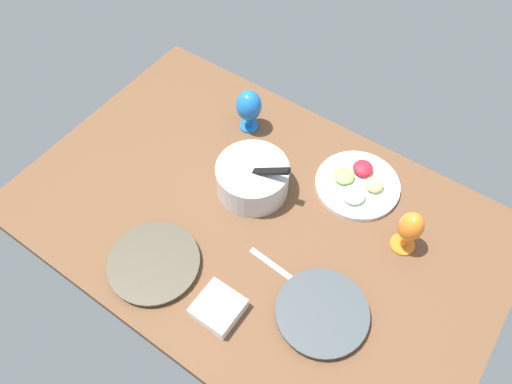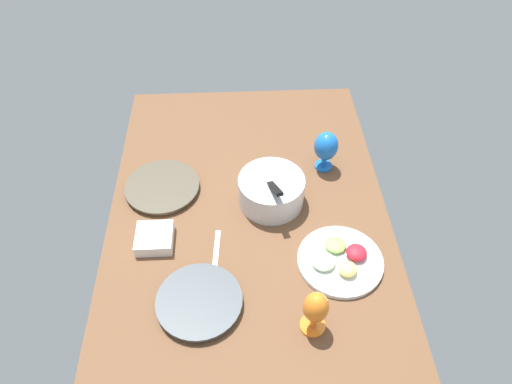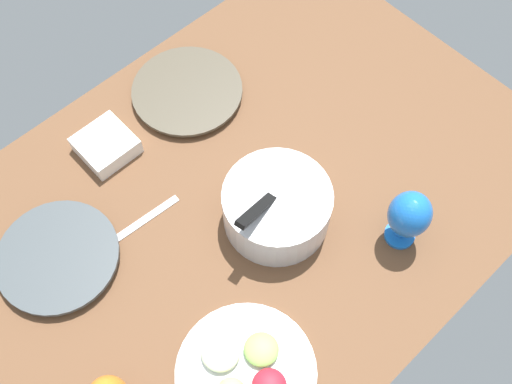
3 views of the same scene
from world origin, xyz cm
name	(u,v)px [view 1 (image 1 of 3)]	position (x,y,z in cm)	size (l,w,h in cm)	color
ground_plane	(258,220)	(0.00, 0.00, -2.00)	(160.00, 104.00, 4.00)	brown
dinner_plate_left	(154,263)	(-16.29, -33.22, 1.25)	(28.96, 28.96, 2.41)	beige
dinner_plate_right	(322,313)	(34.96, -17.14, 1.51)	(27.62, 27.62, 2.90)	silver
mixing_bowl	(253,177)	(-8.20, 8.69, 6.24)	(25.75, 24.73, 17.96)	silver
fruit_platter	(358,184)	(21.22, 30.23, 1.65)	(29.29, 29.29, 5.55)	silver
hurricane_glass_orange	(410,229)	(44.24, 17.86, 10.52)	(7.93, 7.93, 17.44)	orange
hurricane_glass_blue	(249,107)	(-25.93, 31.44, 10.71)	(9.52, 9.52, 17.47)	blue
square_bowl_white	(218,308)	(9.43, -33.60, 2.56)	(12.83, 12.83, 4.60)	white
fork_by_right_plate	(273,265)	(14.34, -11.98, 0.30)	(18.00, 1.80, 0.60)	silver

